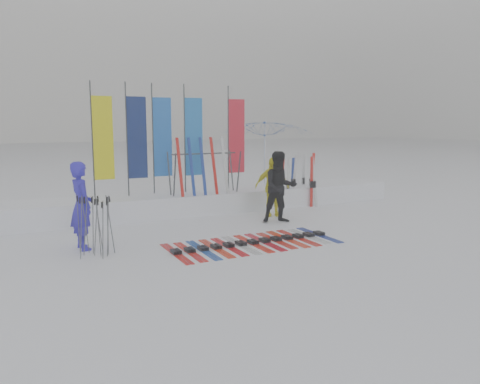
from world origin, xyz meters
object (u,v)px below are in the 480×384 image
ski_row (253,242)px  person_yellow (272,187)px  person_blue (81,206)px  ski_rack (204,167)px  person_black (280,187)px  tent_canopy (267,158)px

ski_row → person_yellow: bearing=52.0°
person_blue → person_yellow: (5.45, 1.33, -0.09)m
person_blue → ski_rack: bearing=-66.8°
person_blue → person_black: (5.18, 0.45, 0.02)m
person_black → ski_row: person_black is taller
ski_rack → ski_row: bearing=-96.0°
ski_row → ski_rack: (0.40, 3.74, 1.35)m
ski_row → ski_rack: bearing=84.0°
person_blue → tent_canopy: size_ratio=0.59×
person_black → tent_canopy: 4.07m
tent_canopy → ski_row: bearing=-122.6°
person_blue → person_black: person_black is taller
person_yellow → ski_row: 3.38m
person_yellow → tent_canopy: bearing=79.8°
person_blue → ski_rack: 4.59m
person_blue → person_yellow: bearing=-86.1°
person_yellow → ski_rack: 2.06m
person_yellow → ski_rack: ski_rack is taller
person_black → tent_canopy: bearing=80.0°
person_black → ski_row: size_ratio=0.51×
person_black → person_yellow: (0.27, 0.88, -0.11)m
person_black → person_blue: bearing=-160.2°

